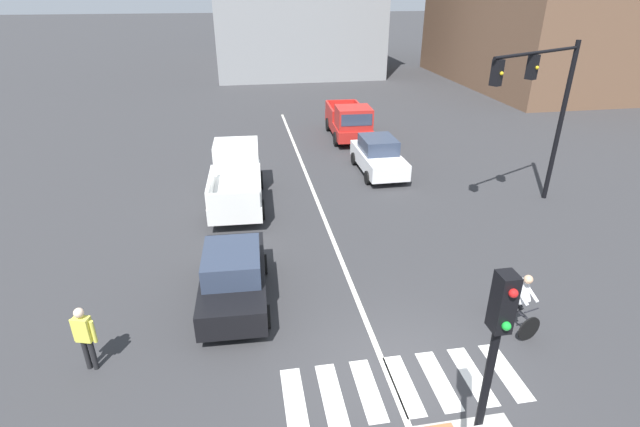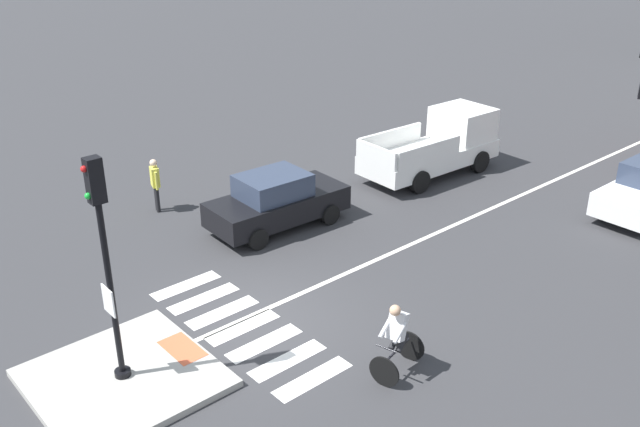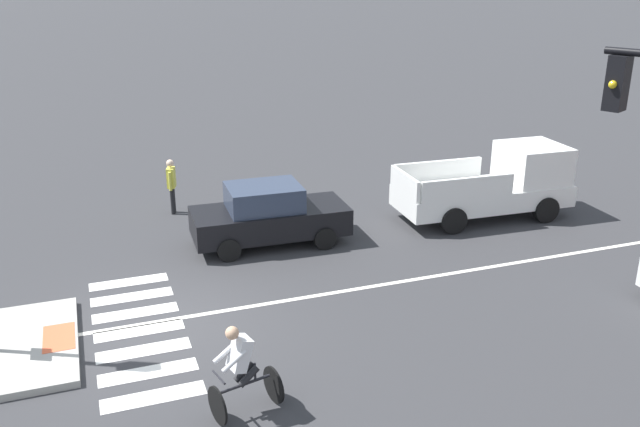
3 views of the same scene
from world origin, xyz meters
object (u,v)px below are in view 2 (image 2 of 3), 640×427
at_px(car_black_westbound_near, 277,201).
at_px(cyclist, 397,337).
at_px(pickup_truck_white_westbound_far, 440,145).
at_px(signal_pole, 105,252).
at_px(pedestrian_at_curb_left, 155,181).

relative_size(car_black_westbound_near, cyclist, 2.48).
bearing_deg(car_black_westbound_near, cyclist, -19.10).
bearing_deg(pickup_truck_white_westbound_far, car_black_westbound_near, -91.63).
height_order(car_black_westbound_near, pickup_truck_white_westbound_far, pickup_truck_white_westbound_far).
distance_m(signal_pole, pedestrian_at_curb_left, 8.47).
relative_size(pickup_truck_white_westbound_far, pedestrian_at_curb_left, 3.10).
relative_size(cyclist, pedestrian_at_curb_left, 1.01).
height_order(signal_pole, pickup_truck_white_westbound_far, signal_pole).
height_order(car_black_westbound_near, pedestrian_at_curb_left, pedestrian_at_curb_left).
xyz_separation_m(signal_pole, pickup_truck_white_westbound_far, (-3.39, 13.60, -1.93)).
height_order(pickup_truck_white_westbound_far, pedestrian_at_curb_left, pickup_truck_white_westbound_far).
bearing_deg(pedestrian_at_curb_left, signal_pole, -33.90).
height_order(car_black_westbound_near, cyclist, cyclist).
height_order(signal_pole, cyclist, signal_pole).
distance_m(cyclist, pedestrian_at_curb_left, 10.23).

